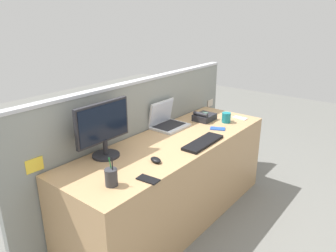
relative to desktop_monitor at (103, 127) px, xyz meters
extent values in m
plane|color=slate|center=(0.54, -0.21, -0.97)|extent=(10.00, 10.00, 0.00)
cube|color=tan|center=(0.54, -0.21, -0.60)|extent=(2.05, 0.67, 0.74)
cube|color=gray|center=(0.54, 0.16, -0.38)|extent=(2.54, 0.06, 1.18)
cube|color=#B7BAC1|center=(0.54, 0.16, 0.22)|extent=(2.54, 0.07, 0.02)
cube|color=beige|center=(1.68, 0.13, -0.22)|extent=(0.11, 0.01, 0.08)
cube|color=yellow|center=(-0.48, 0.13, -0.16)|extent=(0.12, 0.01, 0.09)
cylinder|color=#232328|center=(0.00, -0.01, -0.22)|extent=(0.20, 0.20, 0.02)
cylinder|color=#232328|center=(0.00, -0.01, -0.15)|extent=(0.04, 0.04, 0.12)
cube|color=#232328|center=(0.00, 0.00, 0.03)|extent=(0.47, 0.03, 0.29)
cube|color=black|center=(0.00, -0.01, 0.03)|extent=(0.44, 0.01, 0.26)
cube|color=silver|center=(0.78, 0.00, -0.22)|extent=(0.32, 0.25, 0.02)
cube|color=black|center=(0.78, 0.01, -0.21)|extent=(0.28, 0.18, 0.00)
cube|color=silver|center=(0.78, 0.11, -0.10)|extent=(0.32, 0.05, 0.22)
cube|color=silver|center=(0.78, 0.10, -0.10)|extent=(0.29, 0.04, 0.20)
cube|color=#232328|center=(1.15, -0.13, -0.20)|extent=(0.20, 0.17, 0.06)
cube|color=#4C6B5B|center=(1.18, -0.11, -0.17)|extent=(0.06, 0.06, 0.01)
cylinder|color=#232328|center=(1.08, -0.13, -0.15)|extent=(0.04, 0.15, 0.04)
cube|color=black|center=(0.64, -0.44, -0.22)|extent=(0.44, 0.15, 0.02)
ellipsoid|color=black|center=(0.15, -0.36, -0.21)|extent=(0.09, 0.11, 0.03)
cylinder|color=#333338|center=(-0.26, -0.36, -0.17)|extent=(0.08, 0.08, 0.11)
cylinder|color=black|center=(-0.26, -0.37, -0.11)|extent=(0.02, 0.02, 0.15)
cylinder|color=#238438|center=(-0.25, -0.35, -0.12)|extent=(0.02, 0.02, 0.14)
cube|color=silver|center=(1.42, -0.38, -0.22)|extent=(0.07, 0.14, 0.01)
cube|color=blue|center=(1.01, -0.36, -0.22)|extent=(0.12, 0.15, 0.01)
cube|color=black|center=(-0.07, -0.49, -0.22)|extent=(0.09, 0.15, 0.01)
cylinder|color=#197A84|center=(1.23, -0.33, -0.18)|extent=(0.08, 0.08, 0.10)
torus|color=#197A84|center=(1.28, -0.33, -0.18)|extent=(0.05, 0.01, 0.05)
camera|label=1|loc=(-1.40, -1.71, 0.78)|focal=34.37mm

